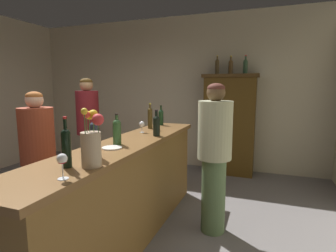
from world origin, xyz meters
The scene contains 20 objects.
floor centered at (0.00, 0.00, 0.00)m, with size 7.68×7.68×0.00m, color slate.
wall_back centered at (0.00, 3.00, 1.46)m, with size 6.02×0.12×2.91m, color #BCB194.
bar_counter centered at (0.54, 0.14, 0.52)m, with size 0.54×2.90×1.03m.
display_cabinet centered at (1.23, 2.70, 0.93)m, with size 0.96×0.42×1.79m.
wine_bottle_rose centered at (0.42, 1.03, 1.18)m, with size 0.06×0.06×0.33m.
wine_bottle_chardonnay centered at (0.70, 0.56, 1.16)m, with size 0.08×0.08×0.29m.
wine_bottle_malbec centered at (0.58, -0.72, 1.18)m, with size 0.06×0.06×0.35m.
wine_bottle_merlot centered at (0.60, -0.44, 1.19)m, with size 0.08×0.08×0.35m.
wine_bottle_pinot centered at (0.43, 1.38, 1.15)m, with size 0.07×0.07×0.28m.
wine_bottle_riesling centered at (0.51, 0.03, 1.17)m, with size 0.08×0.08×0.30m.
wine_glass_front centered at (0.45, 0.71, 1.13)m, with size 0.06×0.06×0.13m.
wine_glass_mid centered at (0.71, -0.92, 1.15)m, with size 0.07×0.07×0.16m.
flower_arrangement centered at (0.73, -0.65, 1.20)m, with size 0.17×0.15×0.41m.
cheese_plate centered at (0.56, -0.13, 1.04)m, with size 0.18×0.18×0.01m, color white.
display_bottle_left centered at (0.98, 2.70, 1.94)m, with size 0.07×0.07×0.33m.
display_bottle_midleft centered at (1.22, 2.70, 1.93)m, with size 0.08×0.08×0.31m.
display_bottle_center centered at (1.47, 2.70, 1.93)m, with size 0.08×0.08×0.31m.
patron_by_cabinet centered at (-0.72, 1.24, 0.94)m, with size 0.34×0.34×1.70m.
patron_tall centered at (-0.42, -0.02, 0.83)m, with size 0.35×0.35×1.53m.
bartender centered at (1.34, 0.62, 0.88)m, with size 0.36×0.36×1.61m.
Camera 1 is at (1.82, -2.12, 1.58)m, focal length 28.42 mm.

